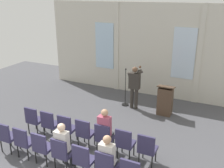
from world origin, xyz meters
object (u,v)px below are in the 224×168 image
object	(u,v)px
chair_r0_c6	(147,148)
audience_r0_c4	(105,128)
chair_r0_c1	(50,123)
chair_r0_c5	(125,142)
speaker	(135,85)
chair_r0_c0	(34,119)
chair_r1_c5	(106,166)
lectern	(165,101)
chair_r0_c2	(67,127)
chair_r1_c0	(7,135)
chair_r1_c3	(62,152)
audience_r1_c3	(63,144)
chair_r0_c3	(85,132)
mic_stand	(125,97)
chair_r1_c1	(24,140)
chair_r1_c4	(83,159)
audience_r1_c5	(108,157)
chair_r1_c2	(42,146)
chair_r0_c4	(104,137)

from	to	relation	value
chair_r0_c6	audience_r0_c4	bearing A→B (deg)	176.39
chair_r0_c1	chair_r0_c5	world-z (taller)	same
speaker	chair_r0_c0	world-z (taller)	speaker
chair_r1_c5	chair_r0_c5	bearing A→B (deg)	90.00
lectern	chair_r0_c0	world-z (taller)	lectern
chair_r0_c2	chair_r1_c0	bearing A→B (deg)	-138.43
chair_r1_c0	chair_r1_c3	world-z (taller)	same
lectern	audience_r1_c3	bearing A→B (deg)	-110.15
chair_r0_c2	chair_r1_c3	size ratio (longest dim) A/B	1.00
chair_r0_c3	chair_r0_c5	world-z (taller)	same
mic_stand	chair_r1_c1	bearing A→B (deg)	-104.72
audience_r1_c3	speaker	bearing A→B (deg)	85.70
chair_r0_c5	chair_r1_c5	size ratio (longest dim) A/B	1.00
audience_r1_c3	chair_r1_c4	bearing A→B (deg)	-7.33
audience_r0_c4	chair_r0_c6	world-z (taller)	audience_r0_c4
audience_r1_c5	chair_r0_c2	bearing A→B (deg)	151.27
chair_r0_c6	audience_r1_c3	bearing A→B (deg)	-151.26
chair_r1_c3	chair_r0_c3	bearing A→B (deg)	90.00
lectern	chair_r1_c5	xyz separation A→B (m)	(-0.29, -4.30, -0.02)
audience_r0_c4	chair_r1_c0	world-z (taller)	audience_r0_c4
chair_r0_c5	chair_r1_c0	world-z (taller)	same
audience_r1_c3	chair_r0_c2	bearing A→B (deg)	121.29
chair_r0_c1	chair_r0_c6	world-z (taller)	same
chair_r1_c0	chair_r1_c2	distance (m)	1.26
chair_r0_c5	chair_r1_c1	world-z (taller)	same
chair_r1_c1	audience_r0_c4	bearing A→B (deg)	32.35
audience_r0_c4	chair_r1_c2	size ratio (longest dim) A/B	1.44
lectern	chair_r1_c3	distance (m)	4.57
mic_stand	chair_r0_c5	bearing A→B (deg)	-67.66
lectern	mic_stand	bearing A→B (deg)	175.68
chair_r0_c4	chair_r0_c3	bearing A→B (deg)	180.00
lectern	audience_r0_c4	xyz separation A→B (m)	(-0.92, -3.10, 0.20)
speaker	chair_r0_c1	xyz separation A→B (m)	(-1.58, -3.20, -0.45)
chair_r0_c1	chair_r0_c5	distance (m)	2.52
chair_r0_c2	chair_r1_c5	distance (m)	2.20
lectern	audience_r1_c3	size ratio (longest dim) A/B	0.88
audience_r0_c4	chair_r1_c0	size ratio (longest dim) A/B	1.44
chair_r1_c2	audience_r1_c3	world-z (taller)	audience_r1_c3
mic_stand	chair_r0_c5	xyz separation A→B (m)	(1.36, -3.31, 0.20)
chair_r0_c2	chair_r1_c5	xyz separation A→B (m)	(1.89, -1.12, 0.00)
chair_r1_c3	chair_r1_c5	world-z (taller)	same
speaker	chair_r0_c6	size ratio (longest dim) A/B	1.81
mic_stand	chair_r0_c4	size ratio (longest dim) A/B	1.65
chair_r0_c2	chair_r1_c4	xyz separation A→B (m)	(1.26, -1.12, 0.00)
speaker	audience_r0_c4	size ratio (longest dim) A/B	1.25
chair_r0_c3	audience_r1_c3	world-z (taller)	audience_r1_c3
speaker	lectern	size ratio (longest dim) A/B	1.46
audience_r1_c3	chair_r0_c5	bearing A→B (deg)	39.44
chair_r0_c5	chair_r1_c2	bearing A→B (deg)	-149.40
lectern	chair_r0_c1	xyz separation A→B (m)	(-2.81, -3.18, -0.02)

